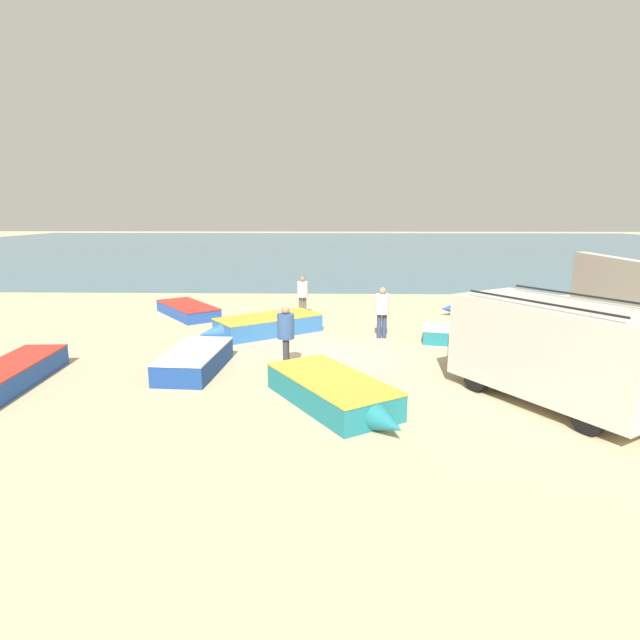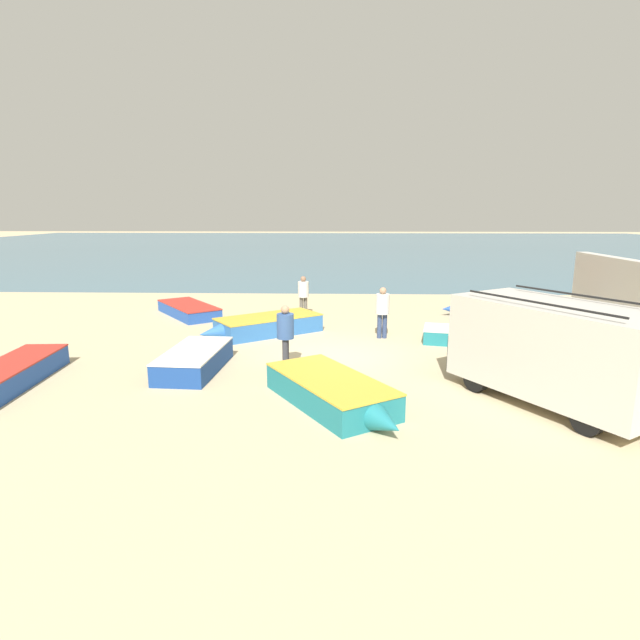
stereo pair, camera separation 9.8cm
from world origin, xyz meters
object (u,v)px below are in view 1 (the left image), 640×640
(fishing_rowboat_1, at_px, (265,325))
(parked_van, at_px, (557,349))
(fisherman_1, at_px, (286,331))
(fisherman_2, at_px, (382,308))
(fishing_rowboat_5, at_px, (334,392))
(fisherman_0, at_px, (303,292))
(fishing_rowboat_0, at_px, (196,359))
(fishing_rowboat_4, at_px, (187,310))
(fishing_rowboat_2, at_px, (482,336))
(fishing_rowboat_3, at_px, (2,380))
(fishing_rowboat_6, at_px, (498,307))

(fishing_rowboat_1, bearing_deg, parked_van, 104.18)
(fisherman_1, bearing_deg, fisherman_2, 51.78)
(fishing_rowboat_5, distance_m, fisherman_0, 10.11)
(fishing_rowboat_0, distance_m, fishing_rowboat_4, 7.90)
(fishing_rowboat_2, distance_m, fishing_rowboat_4, 12.17)
(fishing_rowboat_1, distance_m, fisherman_1, 4.31)
(parked_van, xyz_separation_m, fishing_rowboat_5, (-5.10, -0.37, -0.97))
(fishing_rowboat_2, xyz_separation_m, fishing_rowboat_3, (-13.22, -4.90, 0.04))
(fishing_rowboat_0, bearing_deg, fisherman_1, -83.23)
(fishing_rowboat_1, relative_size, fisherman_0, 2.51)
(fishing_rowboat_0, bearing_deg, fishing_rowboat_3, 116.19)
(parked_van, xyz_separation_m, fishing_rowboat_2, (-0.12, 5.27, -1.04))
(fishing_rowboat_0, xyz_separation_m, fisherman_2, (5.55, 3.75, 0.78))
(fishing_rowboat_4, bearing_deg, fishing_rowboat_1, -167.78)
(fishing_rowboat_6, bearing_deg, fisherman_2, 28.22)
(fishing_rowboat_5, distance_m, fishing_rowboat_6, 12.84)
(fishing_rowboat_3, xyz_separation_m, fishing_rowboat_4, (1.89, 9.34, -0.04))
(fishing_rowboat_6, distance_m, fisherman_1, 11.66)
(fishing_rowboat_0, distance_m, fishing_rowboat_5, 4.65)
(fishing_rowboat_2, relative_size, fisherman_2, 2.47)
(fishing_rowboat_1, height_order, fisherman_1, fisherman_1)
(fishing_rowboat_3, xyz_separation_m, fisherman_2, (9.92, 5.58, 0.80))
(parked_van, relative_size, fishing_rowboat_1, 1.19)
(fishing_rowboat_1, relative_size, fisherman_1, 2.36)
(fisherman_2, bearing_deg, fishing_rowboat_6, 124.87)
(fishing_rowboat_1, bearing_deg, fishing_rowboat_0, 36.50)
(fishing_rowboat_6, bearing_deg, fishing_rowboat_1, 11.49)
(fishing_rowboat_3, bearing_deg, fishing_rowboat_4, 164.47)
(fishing_rowboat_3, relative_size, fishing_rowboat_6, 1.08)
(fishing_rowboat_2, bearing_deg, fishing_rowboat_1, -176.32)
(parked_van, distance_m, fishing_rowboat_1, 10.01)
(fishing_rowboat_2, bearing_deg, fisherman_1, -142.79)
(fishing_rowboat_3, xyz_separation_m, fisherman_1, (6.88, 1.98, 0.81))
(parked_van, xyz_separation_m, fisherman_0, (-6.44, 9.63, -0.26))
(fisherman_2, bearing_deg, parked_van, 26.13)
(fishing_rowboat_0, height_order, fishing_rowboat_2, fishing_rowboat_0)
(fishing_rowboat_6, bearing_deg, fishing_rowboat_0, 25.94)
(fishing_rowboat_6, height_order, fisherman_1, fisherman_1)
(fishing_rowboat_2, height_order, fisherman_2, fisherman_2)
(fishing_rowboat_4, xyz_separation_m, fisherman_1, (4.99, -7.35, 0.84))
(fishing_rowboat_2, distance_m, fishing_rowboat_6, 5.48)
(fishing_rowboat_1, height_order, fishing_rowboat_3, fishing_rowboat_1)
(fishing_rowboat_3, height_order, fishing_rowboat_5, fishing_rowboat_5)
(fishing_rowboat_2, relative_size, fishing_rowboat_5, 1.07)
(fishing_rowboat_2, distance_m, fisherman_0, 7.72)
(fishing_rowboat_4, bearing_deg, fishing_rowboat_5, 174.99)
(fishing_rowboat_1, xyz_separation_m, fishing_rowboat_4, (-3.83, 3.28, -0.07))
(fishing_rowboat_0, xyz_separation_m, fishing_rowboat_3, (-4.36, -1.83, -0.02))
(fisherman_1, bearing_deg, fishing_rowboat_2, 26.62)
(fishing_rowboat_5, bearing_deg, fisherman_2, 132.57)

